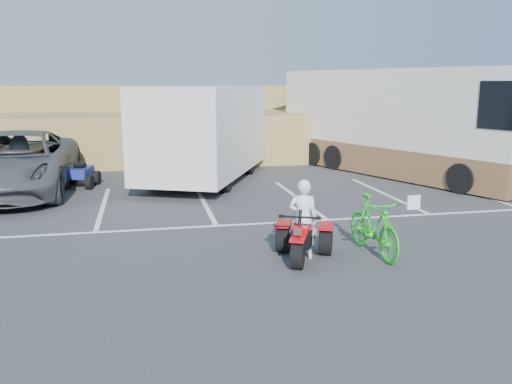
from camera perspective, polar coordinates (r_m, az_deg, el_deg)
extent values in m
plane|color=#373739|center=(10.30, -2.37, -6.99)|extent=(100.00, 100.00, 0.00)
cube|color=white|center=(15.04, -15.81, -1.48)|extent=(0.12, 5.00, 0.01)
cube|color=white|center=(15.08, -5.53, -1.05)|extent=(0.12, 5.00, 0.01)
cube|color=white|center=(15.60, 4.37, -0.61)|extent=(0.12, 5.00, 0.01)
cube|color=white|center=(16.55, 13.38, -0.19)|extent=(0.12, 5.00, 0.01)
cube|color=white|center=(17.86, 21.25, 0.18)|extent=(0.12, 5.00, 0.01)
cube|color=white|center=(12.58, -4.19, -3.57)|extent=(28.00, 0.12, 0.01)
cube|color=olive|center=(23.80, -8.03, 5.91)|extent=(40.00, 6.00, 2.00)
cube|color=olive|center=(27.22, -8.61, 8.69)|extent=(40.00, 4.00, 2.20)
imported|color=white|center=(10.18, 4.97, -2.83)|extent=(0.65, 0.55, 1.51)
imported|color=#14BF19|center=(10.59, 12.27, -3.51)|extent=(0.68, 1.94, 1.14)
imported|color=#47494E|center=(17.55, -23.91, 2.81)|extent=(3.07, 6.61, 1.83)
cube|color=silver|center=(18.08, -5.38, 6.59)|extent=(5.17, 7.24, 2.80)
cylinder|color=black|center=(18.24, -5.30, 2.38)|extent=(2.58, 1.71, 0.79)
cube|color=silver|center=(20.20, 14.90, 7.17)|extent=(6.17, 10.37, 3.66)
cube|color=brown|center=(20.33, 14.71, 3.46)|extent=(6.22, 10.39, 1.02)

